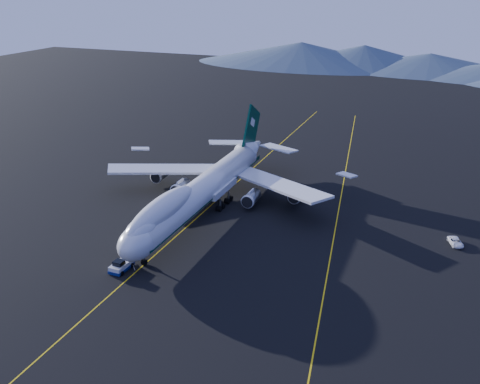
% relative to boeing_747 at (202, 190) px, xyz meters
% --- Properties ---
extents(ground, '(500.00, 500.00, 0.00)m').
position_rel_boeing_747_xyz_m(ground, '(-0.00, -0.03, -5.81)').
color(ground, black).
rests_on(ground, ground).
extents(taxiway_line_main, '(0.25, 220.00, 0.01)m').
position_rel_boeing_747_xyz_m(taxiway_line_main, '(-0.00, -0.03, -5.80)').
color(taxiway_line_main, yellow).
rests_on(taxiway_line_main, ground).
extents(taxiway_line_side, '(28.08, 198.09, 0.01)m').
position_rel_boeing_747_xyz_m(taxiway_line_side, '(30.00, 9.97, -5.80)').
color(taxiway_line_side, yellow).
rests_on(taxiway_line_side, ground).
extents(boeing_747, '(59.62, 72.43, 19.37)m').
position_rel_boeing_747_xyz_m(boeing_747, '(0.00, 0.00, 0.00)').
color(boeing_747, silver).
rests_on(boeing_747, ground).
extents(pushback_tug, '(3.07, 5.21, 2.24)m').
position_rel_boeing_747_xyz_m(pushback_tug, '(-3.00, -29.84, -5.11)').
color(pushback_tug, silver).
rests_on(pushback_tug, ground).
extents(service_van, '(3.73, 5.29, 1.34)m').
position_rel_boeing_747_xyz_m(service_van, '(55.81, 4.46, -5.14)').
color(service_van, white).
rests_on(service_van, ground).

